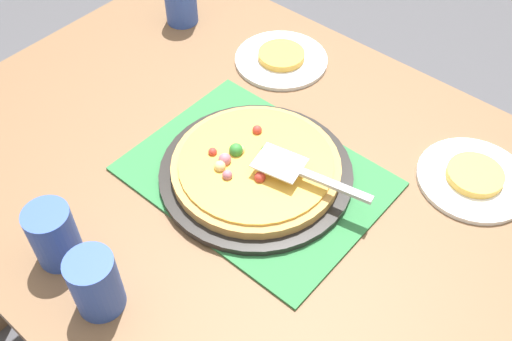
{
  "coord_description": "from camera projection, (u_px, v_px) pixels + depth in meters",
  "views": [
    {
      "loc": [
        0.5,
        -0.58,
        1.64
      ],
      "look_at": [
        0.0,
        0.0,
        0.77
      ],
      "focal_mm": 41.82,
      "sensor_mm": 36.0,
      "label": 1
    }
  ],
  "objects": [
    {
      "name": "plate_far_right",
      "position": [
        281.0,
        60.0,
        1.42
      ],
      "size": [
        0.22,
        0.22,
        0.01
      ],
      "primitive_type": "cylinder",
      "color": "white",
      "rests_on": "dining_table"
    },
    {
      "name": "cup_far",
      "position": [
        181.0,
        0.0,
        1.49
      ],
      "size": [
        0.08,
        0.08,
        0.12
      ],
      "primitive_type": "cylinder",
      "color": "#3351AD",
      "rests_on": "dining_table"
    },
    {
      "name": "cup_corner",
      "position": [
        54.0,
        235.0,
        1.01
      ],
      "size": [
        0.08,
        0.08,
        0.12
      ],
      "primitive_type": "cylinder",
      "color": "#3351AD",
      "rests_on": "dining_table"
    },
    {
      "name": "dining_table",
      "position": [
        256.0,
        211.0,
        1.26
      ],
      "size": [
        1.4,
        1.0,
        0.75
      ],
      "color": "brown",
      "rests_on": "ground_plane"
    },
    {
      "name": "placemat",
      "position": [
        256.0,
        176.0,
        1.18
      ],
      "size": [
        0.48,
        0.36,
        0.01
      ],
      "primitive_type": "cube",
      "color": "#2D753D",
      "rests_on": "dining_table"
    },
    {
      "name": "pizza",
      "position": [
        255.0,
        166.0,
        1.15
      ],
      "size": [
        0.33,
        0.33,
        0.05
      ],
      "color": "tan",
      "rests_on": "pizza_pan"
    },
    {
      "name": "pizza_pan",
      "position": [
        256.0,
        173.0,
        1.17
      ],
      "size": [
        0.38,
        0.38,
        0.01
      ],
      "primitive_type": "cylinder",
      "color": "black",
      "rests_on": "placemat"
    },
    {
      "name": "served_slice_right",
      "position": [
        281.0,
        55.0,
        1.41
      ],
      "size": [
        0.11,
        0.11,
        0.02
      ],
      "primitive_type": "cylinder",
      "color": "gold",
      "rests_on": "plate_far_right"
    },
    {
      "name": "cup_near",
      "position": [
        95.0,
        283.0,
        0.95
      ],
      "size": [
        0.08,
        0.08,
        0.12
      ],
      "primitive_type": "cylinder",
      "color": "#3351AD",
      "rests_on": "dining_table"
    },
    {
      "name": "pizza_server",
      "position": [
        302.0,
        172.0,
        1.09
      ],
      "size": [
        0.23,
        0.09,
        0.01
      ],
      "color": "silver",
      "rests_on": "pizza"
    },
    {
      "name": "served_slice_left",
      "position": [
        475.0,
        175.0,
        1.16
      ],
      "size": [
        0.11,
        0.11,
        0.02
      ],
      "primitive_type": "cylinder",
      "color": "#EAB747",
      "rests_on": "plate_near_left"
    },
    {
      "name": "plate_near_left",
      "position": [
        473.0,
        179.0,
        1.17
      ],
      "size": [
        0.22,
        0.22,
        0.01
      ],
      "primitive_type": "cylinder",
      "color": "white",
      "rests_on": "dining_table"
    }
  ]
}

